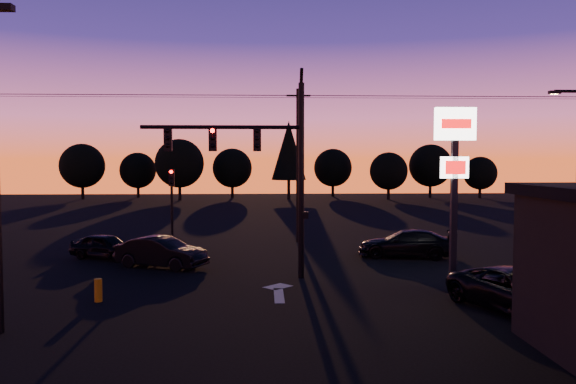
% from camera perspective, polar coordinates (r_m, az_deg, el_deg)
% --- Properties ---
extents(ground, '(120.00, 120.00, 0.00)m').
position_cam_1_polar(ground, '(19.54, -2.34, -11.19)').
color(ground, black).
rests_on(ground, ground).
extents(lane_arrow, '(1.20, 3.10, 0.01)m').
position_cam_1_polar(lane_arrow, '(21.16, -0.98, -10.03)').
color(lane_arrow, beige).
rests_on(lane_arrow, ground).
extents(traffic_signal_mast, '(6.79, 0.52, 8.58)m').
position_cam_1_polar(traffic_signal_mast, '(22.90, -2.64, 3.43)').
color(traffic_signal_mast, black).
rests_on(traffic_signal_mast, ground).
extents(secondary_signal, '(0.30, 0.31, 4.35)m').
position_cam_1_polar(secondary_signal, '(30.87, -11.73, -0.50)').
color(secondary_signal, black).
rests_on(secondary_signal, ground).
extents(pylon_sign, '(1.50, 0.28, 6.80)m').
position_cam_1_polar(pylon_sign, '(21.59, 16.57, 3.24)').
color(pylon_sign, black).
rests_on(pylon_sign, ground).
extents(utility_pole_1, '(1.40, 0.26, 9.00)m').
position_cam_1_polar(utility_pole_1, '(32.98, 1.06, 2.83)').
color(utility_pole_1, black).
rests_on(utility_pole_1, ground).
extents(power_wires, '(36.00, 1.22, 0.07)m').
position_cam_1_polar(power_wires, '(33.18, 1.07, 9.71)').
color(power_wires, black).
rests_on(power_wires, ground).
extents(bollard, '(0.27, 0.27, 0.80)m').
position_cam_1_polar(bollard, '(20.66, -18.71, -9.43)').
color(bollard, '#C67E09').
rests_on(bollard, ground).
extents(tree_0, '(5.36, 5.36, 6.74)m').
position_cam_1_polar(tree_0, '(72.33, -20.18, 2.51)').
color(tree_0, black).
rests_on(tree_0, ground).
extents(tree_1, '(4.54, 4.54, 5.71)m').
position_cam_1_polar(tree_1, '(73.68, -15.01, 2.13)').
color(tree_1, black).
rests_on(tree_1, ground).
extents(tree_2, '(5.77, 5.78, 7.26)m').
position_cam_1_polar(tree_2, '(67.65, -10.97, 2.87)').
color(tree_2, black).
rests_on(tree_2, ground).
extents(tree_3, '(4.95, 4.95, 6.22)m').
position_cam_1_polar(tree_3, '(71.03, -5.69, 2.43)').
color(tree_3, black).
rests_on(tree_3, ground).
extents(tree_4, '(4.18, 4.18, 9.50)m').
position_cam_1_polar(tree_4, '(67.99, 0.08, 4.25)').
color(tree_4, black).
rests_on(tree_4, ground).
extents(tree_5, '(4.95, 4.95, 6.22)m').
position_cam_1_polar(tree_5, '(73.48, 4.58, 2.47)').
color(tree_5, black).
rests_on(tree_5, ground).
extents(tree_6, '(4.54, 4.54, 5.71)m').
position_cam_1_polar(tree_6, '(68.60, 10.19, 2.10)').
color(tree_6, black).
rests_on(tree_6, ground).
extents(tree_7, '(5.36, 5.36, 6.74)m').
position_cam_1_polar(tree_7, '(73.01, 14.28, 2.62)').
color(tree_7, black).
rests_on(tree_7, ground).
extents(tree_8, '(4.12, 4.12, 5.19)m').
position_cam_1_polar(tree_8, '(74.05, 18.94, 1.82)').
color(tree_8, black).
rests_on(tree_8, ground).
extents(car_left, '(3.90, 2.79, 1.23)m').
position_cam_1_polar(car_left, '(29.14, -18.04, -5.27)').
color(car_left, black).
rests_on(car_left, ground).
extents(car_mid, '(4.45, 3.05, 1.39)m').
position_cam_1_polar(car_mid, '(26.16, -12.77, -5.98)').
color(car_mid, black).
rests_on(car_mid, ground).
extents(car_right, '(5.04, 2.87, 1.38)m').
position_cam_1_polar(car_right, '(28.75, 11.93, -5.14)').
color(car_right, black).
rests_on(car_right, ground).
extents(suv_parked, '(3.88, 5.43, 1.37)m').
position_cam_1_polar(suv_parked, '(19.68, 22.47, -9.29)').
color(suv_parked, black).
rests_on(suv_parked, ground).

